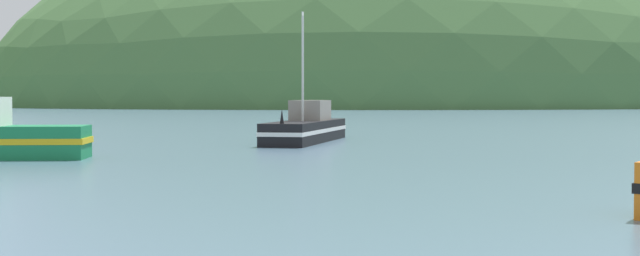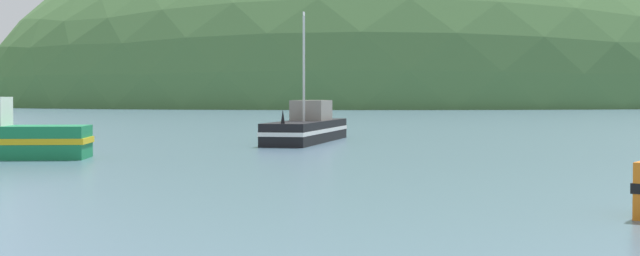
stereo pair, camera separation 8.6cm
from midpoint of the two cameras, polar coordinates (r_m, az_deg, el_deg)
hill_mid_left at (r=246.41m, az=4.82°, el=1.41°), size 211.40×169.12×98.45m
fishing_boat_black at (r=48.32m, az=-0.89°, el=0.00°), size 6.65×11.31×6.72m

